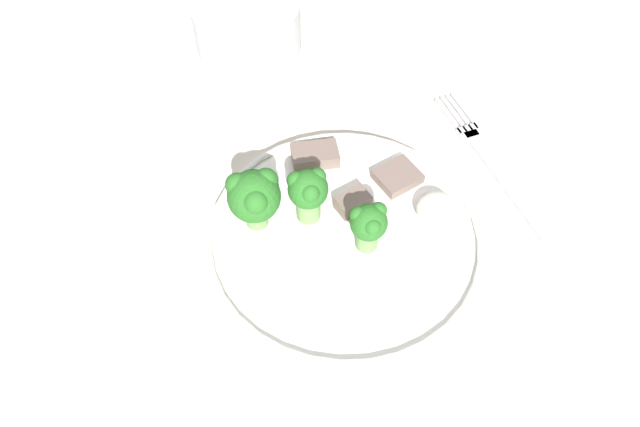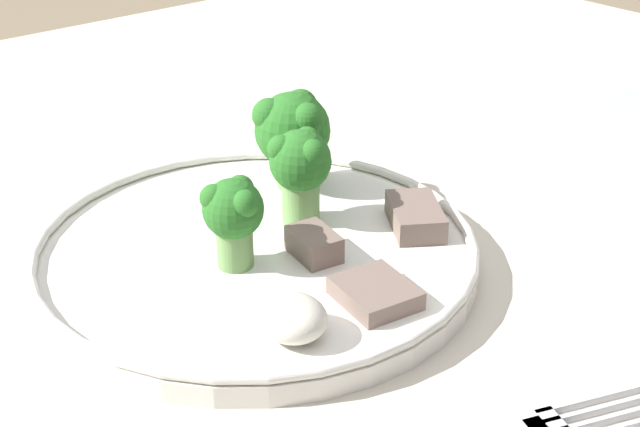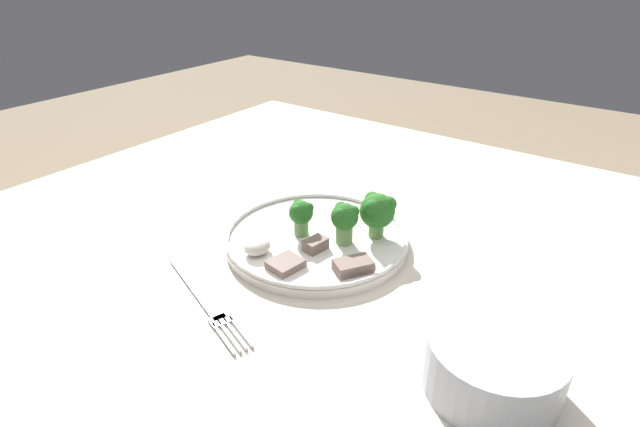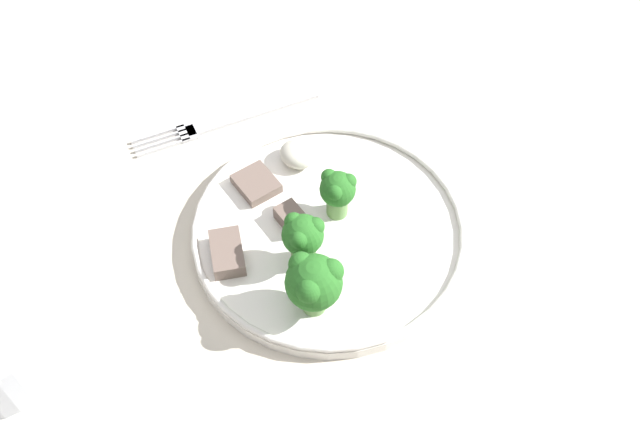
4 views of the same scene
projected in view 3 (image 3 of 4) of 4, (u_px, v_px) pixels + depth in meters
name	position (u px, v px, depth m)	size (l,w,h in m)	color
table	(343.00, 321.00, 0.70)	(1.10, 1.20, 0.77)	beige
dinner_plate	(317.00, 238.00, 0.70)	(0.25, 0.25, 0.02)	white
fork	(205.00, 299.00, 0.59)	(0.09, 0.20, 0.00)	silver
cream_bowl	(493.00, 366.00, 0.46)	(0.13, 0.13, 0.06)	#B7BCC6
broccoli_floret_near_rim_left	(377.00, 211.00, 0.68)	(0.05, 0.05, 0.06)	#709E56
broccoli_floret_center_left	(301.00, 214.00, 0.68)	(0.03, 0.03, 0.05)	#709E56
broccoli_floret_back_left	(345.00, 219.00, 0.66)	(0.04, 0.04, 0.06)	#709E56
meat_slice_front_slice	(286.00, 264.00, 0.62)	(0.05, 0.04, 0.01)	#756056
meat_slice_middle_slice	(315.00, 245.00, 0.66)	(0.03, 0.03, 0.02)	#756056
meat_slice_rear_slice	(353.00, 266.00, 0.62)	(0.05, 0.05, 0.01)	#756056
sauce_dollop	(257.00, 246.00, 0.65)	(0.04, 0.03, 0.02)	silver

